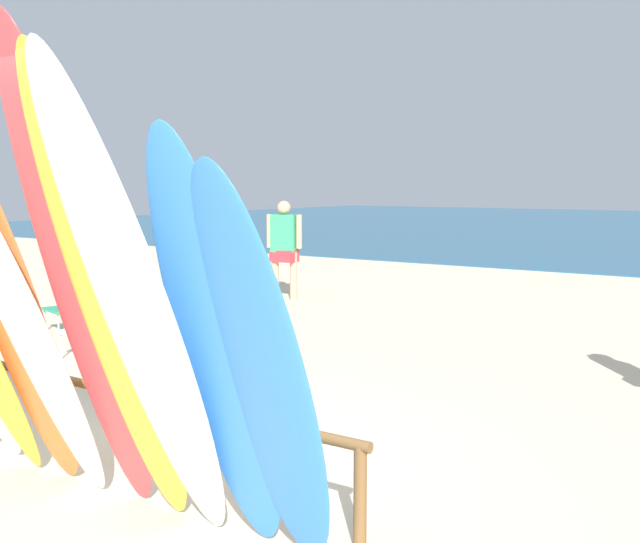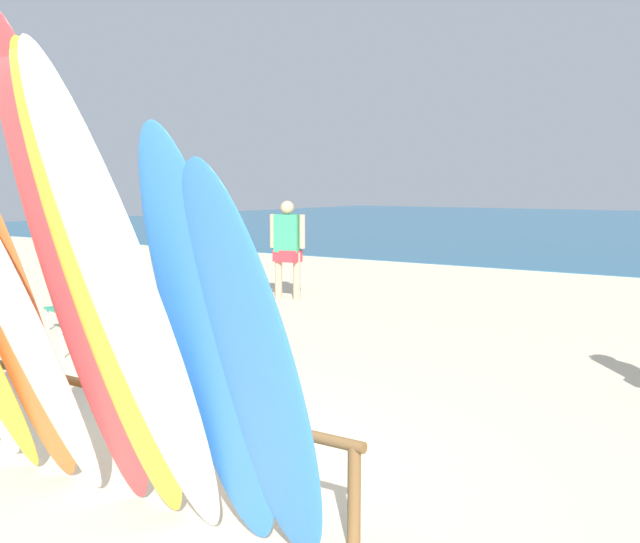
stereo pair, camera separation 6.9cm
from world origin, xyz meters
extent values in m
plane|color=beige|center=(0.00, 14.00, 0.00)|extent=(60.00, 60.00, 0.00)
cylinder|color=brown|center=(1.90, 0.00, 0.28)|extent=(0.07, 0.07, 0.56)
cylinder|color=brown|center=(0.00, 0.00, 0.56)|extent=(3.93, 0.06, 0.06)
ellipsoid|color=orange|center=(-0.11, -0.61, 1.15)|extent=(0.58, 0.90, 2.30)
ellipsoid|color=white|center=(0.13, -0.70, 1.09)|extent=(0.58, 1.00, 2.18)
ellipsoid|color=#D13D42|center=(0.55, -0.64, 1.37)|extent=(0.55, 0.99, 2.73)
ellipsoid|color=yellow|center=(0.82, -0.68, 1.28)|extent=(0.51, 0.99, 2.57)
ellipsoid|color=white|center=(1.09, -0.74, 1.27)|extent=(0.63, 1.10, 2.53)
ellipsoid|color=#337AD1|center=(1.45, -0.57, 1.09)|extent=(0.53, 0.81, 2.18)
ellipsoid|color=#337AD1|center=(1.71, -0.56, 1.01)|extent=(0.63, 0.81, 2.03)
cylinder|color=tan|center=(-3.27, 6.64, 0.39)|extent=(0.12, 0.12, 0.79)
cylinder|color=tan|center=(-3.58, 6.56, 0.39)|extent=(0.12, 0.12, 0.79)
cube|color=#DB333D|center=(-3.43, 6.60, 0.73)|extent=(0.42, 0.26, 0.19)
cube|color=#33A36B|center=(-3.43, 6.60, 1.10)|extent=(0.45, 0.30, 0.62)
sphere|color=tan|center=(-3.43, 6.60, 1.52)|extent=(0.22, 0.22, 0.22)
cylinder|color=tan|center=(-3.17, 6.66, 1.13)|extent=(0.10, 0.10, 0.55)
cylinder|color=tan|center=(-3.68, 6.54, 1.13)|extent=(0.10, 0.10, 0.55)
cylinder|color=#B7B7BC|center=(-4.45, 2.74, 0.14)|extent=(0.02, 0.02, 0.28)
cylinder|color=#B7B7BC|center=(-4.05, 2.64, 0.14)|extent=(0.02, 0.02, 0.28)
cylinder|color=#B7B7BC|center=(-4.36, 3.11, 0.14)|extent=(0.02, 0.02, 0.28)
cylinder|color=#B7B7BC|center=(-3.96, 3.01, 0.14)|extent=(0.02, 0.02, 0.28)
cube|color=#2D9370|center=(-4.21, 2.88, 0.30)|extent=(0.59, 0.56, 0.03)
cube|color=#2D9370|center=(-4.12, 3.20, 0.56)|extent=(0.55, 0.37, 0.51)
cylinder|color=#B7B7BC|center=(-2.97, 1.86, 0.14)|extent=(0.02, 0.02, 0.28)
cylinder|color=#B7B7BC|center=(-2.58, 2.01, 0.14)|extent=(0.02, 0.02, 0.28)
cylinder|color=#B7B7BC|center=(-3.11, 2.21, 0.14)|extent=(0.02, 0.02, 0.28)
cylinder|color=#B7B7BC|center=(-2.72, 2.36, 0.14)|extent=(0.02, 0.02, 0.28)
cube|color=silver|center=(-2.84, 2.11, 0.30)|extent=(0.63, 0.60, 0.03)
cube|color=silver|center=(-2.97, 2.44, 0.55)|extent=(0.57, 0.44, 0.50)
camera|label=1|loc=(3.78, -3.20, 1.90)|focal=41.72mm
camera|label=2|loc=(3.83, -3.17, 1.90)|focal=41.72mm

